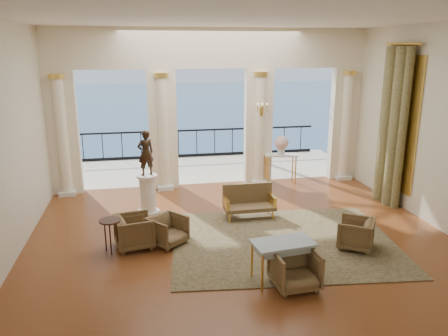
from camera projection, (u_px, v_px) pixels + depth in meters
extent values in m
plane|color=#472513|center=(240.00, 237.00, 9.46)|extent=(9.00, 9.00, 0.00)
plane|color=beige|center=(318.00, 201.00, 5.07)|extent=(9.00, 0.00, 9.00)
plane|color=beige|center=(4.00, 144.00, 8.05)|extent=(0.00, 8.00, 8.00)
plane|color=beige|center=(439.00, 128.00, 9.67)|extent=(0.00, 8.00, 8.00)
plane|color=white|center=(243.00, 18.00, 8.26)|extent=(9.00, 9.00, 0.00)
cube|color=#FCEBCC|center=(211.00, 48.00, 12.05)|extent=(9.00, 0.30, 1.10)
cube|color=#FCEBCC|center=(64.00, 133.00, 11.92)|extent=(0.80, 0.30, 3.40)
cylinder|color=#FCEBCC|center=(63.00, 138.00, 11.77)|extent=(0.28, 0.28, 3.20)
cylinder|color=#E7B74C|center=(57.00, 76.00, 11.33)|extent=(0.40, 0.40, 0.12)
cube|color=silver|center=(68.00, 192.00, 12.18)|extent=(0.45, 0.45, 0.12)
cube|color=#FCEBCC|center=(163.00, 130.00, 12.40)|extent=(0.80, 0.30, 3.40)
cylinder|color=#FCEBCC|center=(163.00, 135.00, 12.26)|extent=(0.28, 0.28, 3.20)
cylinder|color=#E7B74C|center=(161.00, 75.00, 11.82)|extent=(0.40, 0.40, 0.12)
cube|color=silver|center=(165.00, 187.00, 12.67)|extent=(0.45, 0.45, 0.12)
cube|color=#FCEBCC|center=(258.00, 127.00, 12.90)|extent=(0.80, 0.30, 3.40)
cylinder|color=#FCEBCC|center=(260.00, 131.00, 12.76)|extent=(0.28, 0.28, 3.20)
cylinder|color=#E7B74C|center=(261.00, 74.00, 12.32)|extent=(0.40, 0.40, 0.12)
cube|color=silver|center=(259.00, 182.00, 13.17)|extent=(0.45, 0.45, 0.12)
cube|color=#FCEBCC|center=(343.00, 124.00, 13.39)|extent=(0.80, 0.30, 3.40)
cylinder|color=#FCEBCC|center=(346.00, 128.00, 13.24)|extent=(0.28, 0.28, 3.20)
cylinder|color=#E7B74C|center=(350.00, 73.00, 12.80)|extent=(0.40, 0.40, 0.12)
cube|color=silver|center=(342.00, 177.00, 13.65)|extent=(0.45, 0.45, 0.12)
cube|color=beige|center=(203.00, 169.00, 14.97)|extent=(10.00, 3.60, 0.10)
cube|color=black|center=(197.00, 130.00, 16.20)|extent=(9.00, 0.06, 0.06)
cube|color=black|center=(197.00, 155.00, 16.45)|extent=(9.00, 0.06, 0.10)
cylinder|color=black|center=(197.00, 143.00, 16.33)|extent=(0.03, 0.03, 1.00)
cylinder|color=black|center=(83.00, 148.00, 15.60)|extent=(0.03, 0.03, 1.00)
cylinder|color=black|center=(301.00, 139.00, 17.07)|extent=(0.03, 0.03, 1.00)
cylinder|color=#4C3823|center=(255.00, 102.00, 15.51)|extent=(0.20, 0.20, 4.20)
plane|color=navy|center=(155.00, 114.00, 67.87)|extent=(160.00, 160.00, 0.00)
cylinder|color=#4A4325|center=(403.00, 131.00, 10.69)|extent=(0.26, 0.26, 4.00)
cylinder|color=#4A4325|center=(391.00, 128.00, 11.11)|extent=(0.32, 0.32, 4.00)
cylinder|color=#4A4325|center=(383.00, 124.00, 11.54)|extent=(0.26, 0.26, 4.00)
cylinder|color=#E7B74C|center=(403.00, 44.00, 10.58)|extent=(0.08, 1.40, 0.08)
cube|color=#E7B74C|center=(399.00, 123.00, 11.12)|extent=(0.04, 1.60, 3.40)
cube|color=#E7B74C|center=(261.00, 112.00, 12.47)|extent=(0.10, 0.04, 0.25)
cylinder|color=#E7B74C|center=(258.00, 109.00, 12.34)|extent=(0.02, 0.02, 0.22)
cylinder|color=#E7B74C|center=(262.00, 108.00, 12.36)|extent=(0.02, 0.02, 0.22)
cylinder|color=#E7B74C|center=(267.00, 108.00, 12.39)|extent=(0.02, 0.02, 0.22)
cube|color=#313419|center=(283.00, 242.00, 9.22)|extent=(4.96, 4.05, 0.02)
imported|color=#4B391D|center=(168.00, 229.00, 9.04)|extent=(0.90, 0.90, 0.68)
imported|color=#4B391D|center=(295.00, 267.00, 7.39)|extent=(0.78, 0.73, 0.76)
imported|color=#4B391D|center=(356.00, 232.00, 8.87)|extent=(0.89, 0.90, 0.69)
imported|color=#4B391D|center=(134.00, 230.00, 8.91)|extent=(0.81, 0.84, 0.75)
cube|color=#4B391D|center=(249.00, 208.00, 10.43)|extent=(1.22, 0.51, 0.09)
cube|color=#4B391D|center=(247.00, 193.00, 10.58)|extent=(1.22, 0.08, 0.50)
cube|color=#E7B74C|center=(226.00, 203.00, 10.28)|extent=(0.08, 0.50, 0.23)
cube|color=#E7B74C|center=(272.00, 200.00, 10.50)|extent=(0.08, 0.50, 0.23)
cylinder|color=#E7B74C|center=(230.00, 218.00, 10.19)|extent=(0.05, 0.05, 0.23)
cylinder|color=#E7B74C|center=(273.00, 215.00, 10.39)|extent=(0.05, 0.05, 0.23)
cylinder|color=#E7B74C|center=(226.00, 212.00, 10.56)|extent=(0.05, 0.05, 0.23)
cylinder|color=#E7B74C|center=(268.00, 209.00, 10.76)|extent=(0.05, 0.05, 0.23)
cube|color=#8AA3B1|center=(283.00, 243.00, 7.55)|extent=(1.12, 0.70, 0.05)
cylinder|color=#E7B74C|center=(262.00, 273.00, 7.29)|extent=(0.04, 0.04, 0.68)
cylinder|color=#E7B74C|center=(314.00, 264.00, 7.57)|extent=(0.04, 0.04, 0.68)
cylinder|color=#E7B74C|center=(252.00, 260.00, 7.73)|extent=(0.04, 0.04, 0.68)
cylinder|color=#E7B74C|center=(301.00, 252.00, 8.01)|extent=(0.04, 0.04, 0.68)
cylinder|color=silver|center=(149.00, 212.00, 10.81)|extent=(0.54, 0.54, 0.07)
cylinder|color=silver|center=(148.00, 194.00, 10.69)|extent=(0.40, 0.40, 0.86)
cylinder|color=silver|center=(147.00, 176.00, 10.56)|extent=(0.50, 0.50, 0.05)
imported|color=black|center=(146.00, 153.00, 10.41)|extent=(0.47, 0.39, 1.10)
cube|color=silver|center=(281.00, 155.00, 12.95)|extent=(1.01, 0.55, 0.05)
cylinder|color=#E7B74C|center=(267.00, 171.00, 12.94)|extent=(0.05, 0.05, 0.86)
cylinder|color=#E7B74C|center=(295.00, 171.00, 12.94)|extent=(0.05, 0.05, 0.86)
cylinder|color=#E7B74C|center=(266.00, 169.00, 13.20)|extent=(0.05, 0.05, 0.86)
cylinder|color=#E7B74C|center=(294.00, 169.00, 13.20)|extent=(0.05, 0.05, 0.86)
cylinder|color=white|center=(281.00, 150.00, 12.91)|extent=(0.21, 0.21, 0.26)
sphere|color=#C28B90|center=(281.00, 143.00, 12.85)|extent=(0.42, 0.42, 0.42)
cylinder|color=black|center=(110.00, 221.00, 8.60)|extent=(0.42, 0.42, 0.03)
cylinder|color=black|center=(117.00, 235.00, 8.78)|extent=(0.03, 0.03, 0.66)
cylinder|color=black|center=(105.00, 236.00, 8.74)|extent=(0.03, 0.03, 0.66)
cylinder|color=black|center=(110.00, 240.00, 8.57)|extent=(0.03, 0.03, 0.66)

